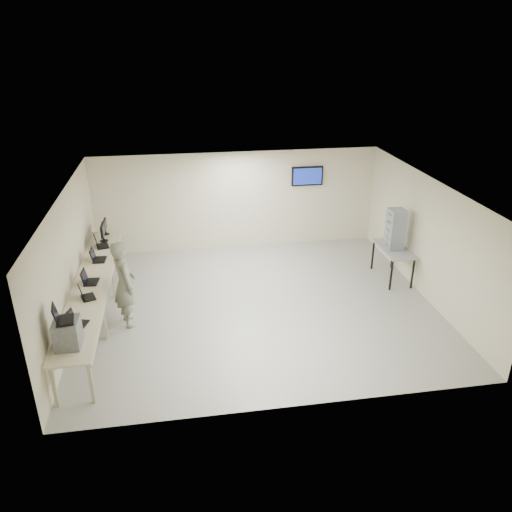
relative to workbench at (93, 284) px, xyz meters
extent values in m
cube|color=#A3A39E|center=(3.59, 0.00, -0.83)|extent=(8.00, 7.00, 0.01)
cube|color=white|center=(3.59, 0.00, 1.97)|extent=(8.00, 7.00, 0.01)
cube|color=beige|center=(3.59, 3.50, 0.57)|extent=(8.00, 0.01, 2.80)
cube|color=beige|center=(3.59, -3.50, 0.57)|extent=(8.00, 0.01, 2.80)
cube|color=beige|center=(-0.41, 0.00, 0.57)|extent=(0.01, 7.00, 2.80)
cube|color=beige|center=(7.59, 0.00, 0.57)|extent=(0.01, 7.00, 2.80)
cube|color=black|center=(5.59, 3.48, 1.22)|extent=(0.15, 0.04, 0.15)
cube|color=black|center=(5.59, 3.44, 1.22)|extent=(0.90, 0.06, 0.55)
cube|color=navy|center=(5.59, 3.40, 1.22)|extent=(0.82, 0.01, 0.47)
cube|color=beige|center=(-0.01, 0.00, 0.05)|extent=(0.75, 6.00, 0.04)
cube|color=#B4B08F|center=(0.36, 0.00, 0.02)|extent=(0.02, 6.00, 0.06)
cube|color=#B4B08F|center=(-0.31, -2.85, -0.40)|extent=(0.06, 0.06, 0.86)
cube|color=#B4B08F|center=(0.29, -2.85, -0.40)|extent=(0.06, 0.06, 0.86)
cube|color=#B4B08F|center=(-0.31, -0.90, -0.40)|extent=(0.06, 0.06, 0.86)
cube|color=#B4B08F|center=(0.29, -0.90, -0.40)|extent=(0.06, 0.06, 0.86)
cube|color=#B4B08F|center=(-0.31, 0.90, -0.40)|extent=(0.06, 0.06, 0.86)
cube|color=#B4B08F|center=(0.29, 0.90, -0.40)|extent=(0.06, 0.06, 0.86)
cube|color=#B4B08F|center=(-0.31, 2.85, -0.40)|extent=(0.06, 0.06, 0.86)
cube|color=#B4B08F|center=(0.29, 2.85, -0.40)|extent=(0.06, 0.06, 0.86)
cube|color=gray|center=(-0.06, -2.41, 0.32)|extent=(0.42, 0.47, 0.49)
cube|color=black|center=(-0.06, -2.41, 0.58)|extent=(0.33, 0.42, 0.02)
cube|color=black|center=(-0.20, -2.41, 0.73)|extent=(0.13, 0.37, 0.27)
cube|color=black|center=(-0.18, -2.41, 0.73)|extent=(0.10, 0.32, 0.23)
cube|color=black|center=(-0.02, -1.79, 0.09)|extent=(0.38, 0.45, 0.02)
cube|color=black|center=(-0.16, -1.79, 0.24)|extent=(0.17, 0.37, 0.28)
cube|color=black|center=(-0.14, -1.79, 0.24)|extent=(0.14, 0.32, 0.23)
cube|color=black|center=(0.02, -0.73, 0.08)|extent=(0.35, 0.41, 0.02)
cube|color=black|center=(-0.11, -0.73, 0.22)|extent=(0.17, 0.33, 0.25)
cube|color=black|center=(-0.09, -0.73, 0.22)|extent=(0.14, 0.29, 0.21)
cube|color=black|center=(-0.01, -0.05, 0.09)|extent=(0.30, 0.40, 0.02)
cube|color=black|center=(-0.15, -0.05, 0.23)|extent=(0.10, 0.36, 0.27)
cube|color=black|center=(-0.13, -0.05, 0.23)|extent=(0.08, 0.32, 0.23)
cube|color=black|center=(0.02, 1.09, 0.09)|extent=(0.30, 0.40, 0.02)
cube|color=black|center=(-0.12, 1.09, 0.24)|extent=(0.09, 0.37, 0.28)
cube|color=black|center=(-0.10, 1.09, 0.24)|extent=(0.07, 0.32, 0.23)
cube|color=black|center=(-0.01, 1.93, 0.09)|extent=(0.37, 0.45, 0.02)
cube|color=black|center=(-0.15, 1.93, 0.24)|extent=(0.16, 0.38, 0.28)
cube|color=black|center=(-0.13, 1.93, 0.24)|extent=(0.13, 0.33, 0.23)
cylinder|color=black|center=(-0.01, 2.29, 0.08)|extent=(0.21, 0.21, 0.02)
cube|color=black|center=(-0.01, 2.29, 0.17)|extent=(0.04, 0.03, 0.16)
cube|color=black|center=(-0.01, 2.29, 0.38)|extent=(0.05, 0.46, 0.31)
cube|color=black|center=(0.02, 2.29, 0.38)|extent=(0.00, 0.42, 0.27)
cylinder|color=black|center=(-0.01, 2.75, 0.08)|extent=(0.18, 0.18, 0.01)
cube|color=black|center=(-0.01, 2.75, 0.16)|extent=(0.04, 0.03, 0.15)
cube|color=black|center=(-0.01, 2.75, 0.34)|extent=(0.05, 0.41, 0.28)
cube|color=black|center=(0.01, 2.75, 0.34)|extent=(0.00, 0.38, 0.24)
imported|color=gray|center=(0.70, -0.34, 0.13)|extent=(0.66, 0.81, 1.92)
cube|color=#959595|center=(7.19, 0.80, 0.00)|extent=(0.65, 1.40, 0.04)
cube|color=black|center=(6.91, 0.20, -0.42)|extent=(0.04, 0.04, 0.80)
cube|color=black|center=(6.91, 1.40, -0.42)|extent=(0.04, 0.04, 0.80)
cube|color=black|center=(7.46, 0.20, -0.42)|extent=(0.04, 0.04, 0.80)
cube|color=black|center=(7.46, 1.40, -0.42)|extent=(0.04, 0.04, 0.80)
cube|color=#8E9AAA|center=(7.17, 0.80, 0.12)|extent=(0.38, 0.43, 0.20)
cube|color=#8E9AAA|center=(7.17, 0.80, 0.32)|extent=(0.38, 0.43, 0.20)
cube|color=#8E9AAA|center=(7.17, 0.80, 0.52)|extent=(0.38, 0.43, 0.20)
cube|color=#8E9AAA|center=(7.17, 0.80, 0.72)|extent=(0.38, 0.43, 0.20)
cube|color=#8E9AAA|center=(7.17, 0.80, 0.92)|extent=(0.38, 0.43, 0.20)
camera|label=1|loc=(1.94, -9.95, 4.97)|focal=35.00mm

